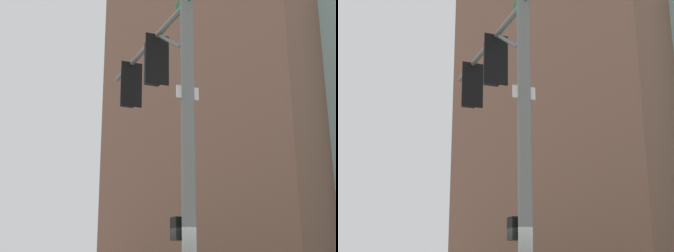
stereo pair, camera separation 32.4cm
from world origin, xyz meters
The scene contains 4 objects.
signal_pole_assembly centered at (0.41, 0.89, 4.87)m, with size 3.06×4.01×7.45m.
building_brick_nearside centered at (34.08, 11.82, 25.05)m, with size 27.05×14.97×50.11m, color #845B47.
building_glass_tower centered at (40.87, 8.67, 27.72)m, with size 22.17×23.49×55.44m, color #9EC6C1.
building_brick_farside centered at (42.57, 10.86, 24.07)m, with size 18.75×19.30×48.13m, color brown.
Camera 2 is at (-7.44, -4.45, 1.87)m, focal length 52.32 mm.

